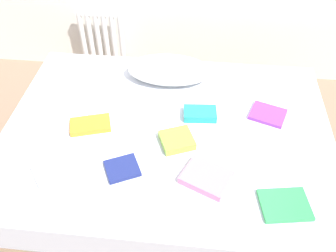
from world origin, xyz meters
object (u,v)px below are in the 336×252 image
textbook_navy (122,168)px  textbook_lime (177,140)px  textbook_purple (268,114)px  textbook_orange (90,125)px  textbook_teal (200,114)px  textbook_pink (207,178)px  radiator (102,39)px  textbook_green (285,205)px  textbook_white (47,171)px  pillow (169,70)px  bed (167,157)px

textbook_navy → textbook_lime: (0.27, 0.23, 0.01)m
textbook_purple → textbook_navy: bearing=-128.2°
textbook_orange → textbook_teal: (0.65, 0.16, 0.01)m
textbook_pink → radiator: bearing=145.6°
textbook_navy → textbook_teal: bearing=23.4°
radiator → textbook_orange: (0.24, -1.23, 0.17)m
textbook_green → textbook_teal: size_ratio=1.19×
textbook_green → textbook_white: 1.24m
textbook_pink → pillow: bearing=132.7°
textbook_orange → textbook_teal: textbook_teal is taller
radiator → pillow: bearing=-46.5°
textbook_green → textbook_teal: textbook_teal is taller
textbook_pink → textbook_white: 0.85m
radiator → textbook_lime: radiator is taller
textbook_lime → textbook_pink: textbook_lime is taller
textbook_navy → textbook_white: textbook_white is taller
textbook_lime → textbook_pink: bearing=-77.3°
textbook_teal → bed: bearing=-149.3°
bed → textbook_purple: bearing=17.1°
textbook_teal → textbook_white: textbook_teal is taller
pillow → textbook_purple: pillow is taller
textbook_pink → textbook_white: (-0.85, -0.04, -0.01)m
textbook_navy → textbook_lime: 0.36m
bed → textbook_white: textbook_white is taller
bed → textbook_pink: 0.51m
pillow → textbook_green: bearing=-55.2°
bed → textbook_lime: (0.07, -0.10, 0.28)m
radiator → textbook_green: size_ratio=2.23×
textbook_lime → textbook_white: textbook_lime is taller
textbook_lime → textbook_white: 0.73m
textbook_lime → textbook_teal: bearing=40.1°
pillow → textbook_white: size_ratio=3.34×
radiator → textbook_teal: radiator is taller
radiator → textbook_pink: radiator is taller
pillow → textbook_orange: (-0.42, -0.53, -0.06)m
textbook_orange → textbook_pink: bearing=-41.8°
textbook_lime → textbook_teal: textbook_teal is taller
radiator → textbook_purple: size_ratio=2.55×
textbook_white → bed: bearing=86.1°
pillow → textbook_teal: pillow is taller
pillow → textbook_purple: 0.73m
radiator → textbook_green: radiator is taller
textbook_green → radiator: bearing=119.1°
textbook_purple → radiator: bearing=161.8°
textbook_white → pillow: bearing=110.9°
textbook_lime → textbook_white: (-0.67, -0.29, -0.01)m
textbook_pink → textbook_white: textbook_pink is taller
textbook_green → textbook_lime: bearing=137.4°
textbook_navy → textbook_green: (0.84, -0.14, -0.00)m
bed → pillow: 0.60m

